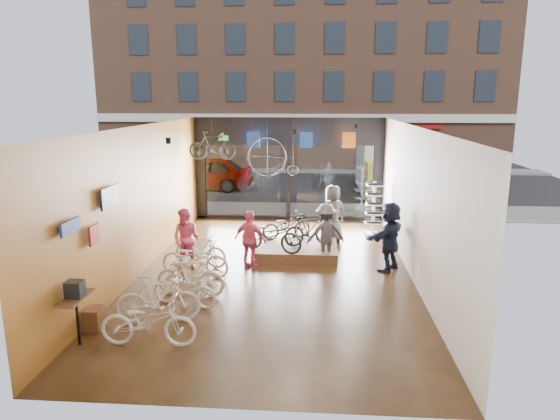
# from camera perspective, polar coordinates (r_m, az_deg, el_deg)

# --- Properties ---
(ground_plane) EXTENTS (7.00, 12.00, 0.04)m
(ground_plane) POSITION_cam_1_polar(r_m,az_deg,el_deg) (13.27, -0.56, -7.15)
(ground_plane) COLOR black
(ground_plane) RESTS_ON ground
(ceiling) EXTENTS (7.00, 12.00, 0.04)m
(ceiling) POSITION_cam_1_polar(r_m,az_deg,el_deg) (12.51, -0.60, 9.64)
(ceiling) COLOR black
(ceiling) RESTS_ON ground
(wall_left) EXTENTS (0.04, 12.00, 3.80)m
(wall_left) POSITION_cam_1_polar(r_m,az_deg,el_deg) (13.51, -15.63, 1.18)
(wall_left) COLOR #AD6A28
(wall_left) RESTS_ON ground
(wall_right) EXTENTS (0.04, 12.00, 3.80)m
(wall_right) POSITION_cam_1_polar(r_m,az_deg,el_deg) (12.95, 15.14, 0.73)
(wall_right) COLOR beige
(wall_right) RESTS_ON ground
(wall_back) EXTENTS (7.00, 0.04, 3.80)m
(wall_back) POSITION_cam_1_polar(r_m,az_deg,el_deg) (7.00, -4.76, -8.94)
(wall_back) COLOR beige
(wall_back) RESTS_ON ground
(storefront) EXTENTS (7.00, 0.26, 3.80)m
(storefront) POSITION_cam_1_polar(r_m,az_deg,el_deg) (18.65, 0.97, 4.69)
(storefront) COLOR black
(storefront) RESTS_ON ground
(exit_sign) EXTENTS (0.35, 0.06, 0.18)m
(exit_sign) POSITION_cam_1_polar(r_m,az_deg,el_deg) (18.70, -6.47, 8.18)
(exit_sign) COLOR #198C26
(exit_sign) RESTS_ON storefront
(street_road) EXTENTS (30.00, 18.00, 0.02)m
(street_road) POSITION_cam_1_polar(r_m,az_deg,el_deg) (27.83, 2.02, 3.34)
(street_road) COLOR black
(street_road) RESTS_ON ground
(sidewalk_near) EXTENTS (30.00, 2.40, 0.12)m
(sidewalk_near) POSITION_cam_1_polar(r_m,az_deg,el_deg) (20.16, 1.15, -0.02)
(sidewalk_near) COLOR slate
(sidewalk_near) RESTS_ON ground
(sidewalk_far) EXTENTS (30.00, 2.00, 0.12)m
(sidewalk_far) POSITION_cam_1_polar(r_m,az_deg,el_deg) (31.77, 2.31, 4.62)
(sidewalk_far) COLOR slate
(sidewalk_far) RESTS_ON ground
(opposite_building) EXTENTS (26.00, 5.00, 14.00)m
(opposite_building) POSITION_cam_1_polar(r_m,az_deg,el_deg) (34.06, 2.57, 16.85)
(opposite_building) COLOR brown
(opposite_building) RESTS_ON ground
(street_car) EXTENTS (4.83, 1.94, 1.65)m
(street_car) POSITION_cam_1_polar(r_m,az_deg,el_deg) (25.34, -8.60, 4.19)
(street_car) COLOR gray
(street_car) RESTS_ON street_road
(box_truck) EXTENTS (2.19, 6.58, 2.59)m
(box_truck) POSITION_cam_1_polar(r_m,az_deg,el_deg) (23.87, 11.93, 4.70)
(box_truck) COLOR silver
(box_truck) RESTS_ON street_road
(floor_bike_0) EXTENTS (1.80, 0.65, 0.94)m
(floor_bike_0) POSITION_cam_1_polar(r_m,az_deg,el_deg) (9.67, -14.82, -12.25)
(floor_bike_0) COLOR beige
(floor_bike_0) RESTS_ON ground_plane
(floor_bike_1) EXTENTS (1.77, 0.78, 1.03)m
(floor_bike_1) POSITION_cam_1_polar(r_m,az_deg,el_deg) (10.53, -13.79, -9.82)
(floor_bike_1) COLOR beige
(floor_bike_1) RESTS_ON ground_plane
(floor_bike_2) EXTENTS (1.64, 0.95, 0.82)m
(floor_bike_2) POSITION_cam_1_polar(r_m,az_deg,el_deg) (11.25, -10.89, -8.77)
(floor_bike_2) COLOR beige
(floor_bike_2) RESTS_ON ground_plane
(floor_bike_3) EXTENTS (1.67, 0.63, 0.98)m
(floor_bike_3) POSITION_cam_1_polar(r_m,az_deg,el_deg) (11.76, -10.23, -7.37)
(floor_bike_3) COLOR beige
(floor_bike_3) RESTS_ON ground_plane
(floor_bike_4) EXTENTS (1.88, 0.91, 0.95)m
(floor_bike_4) POSITION_cam_1_polar(r_m,az_deg,el_deg) (12.98, -9.68, -5.50)
(floor_bike_4) COLOR beige
(floor_bike_4) RESTS_ON ground_plane
(floor_bike_5) EXTENTS (1.62, 0.85, 0.94)m
(floor_bike_5) POSITION_cam_1_polar(r_m,az_deg,el_deg) (13.71, -9.11, -4.51)
(floor_bike_5) COLOR beige
(floor_bike_5) RESTS_ON ground_plane
(display_platform) EXTENTS (2.40, 1.80, 0.30)m
(display_platform) POSITION_cam_1_polar(r_m,az_deg,el_deg) (14.58, 1.79, -4.62)
(display_platform) COLOR #4C361D
(display_platform) RESTS_ON ground_plane
(display_bike_left) EXTENTS (1.92, 1.20, 0.95)m
(display_bike_left) POSITION_cam_1_polar(r_m,az_deg,el_deg) (13.83, -0.99, -2.88)
(display_bike_left) COLOR black
(display_bike_left) RESTS_ON display_platform
(display_bike_mid) EXTENTS (1.63, 1.06, 0.95)m
(display_bike_mid) POSITION_cam_1_polar(r_m,az_deg,el_deg) (14.44, 3.42, -2.22)
(display_bike_mid) COLOR black
(display_bike_mid) RESTS_ON display_platform
(display_bike_right) EXTENTS (1.63, 1.14, 0.81)m
(display_bike_right) POSITION_cam_1_polar(r_m,az_deg,el_deg) (15.09, 0.72, -1.83)
(display_bike_right) COLOR black
(display_bike_right) RESTS_ON display_platform
(customer_1) EXTENTS (0.92, 0.78, 1.64)m
(customer_1) POSITION_cam_1_polar(r_m,az_deg,el_deg) (13.53, -10.64, -3.27)
(customer_1) COLOR #CC4C72
(customer_1) RESTS_ON ground_plane
(customer_2) EXTENTS (1.01, 0.69, 1.59)m
(customer_2) POSITION_cam_1_polar(r_m,az_deg,el_deg) (13.31, -3.42, -3.43)
(customer_2) COLOR #CC4C72
(customer_2) RESTS_ON ground_plane
(customer_3) EXTENTS (1.18, 0.85, 1.65)m
(customer_3) POSITION_cam_1_polar(r_m,az_deg,el_deg) (13.90, 5.27, -2.65)
(customer_3) COLOR #3F3F44
(customer_3) RESTS_ON ground_plane
(customer_4) EXTENTS (1.06, 0.90, 1.84)m
(customer_4) POSITION_cam_1_polar(r_m,az_deg,el_deg) (15.81, 6.01, -0.44)
(customer_4) COLOR #3F3F44
(customer_4) RESTS_ON ground_plane
(customer_5) EXTENTS (1.40, 1.73, 1.85)m
(customer_5) POSITION_cam_1_polar(r_m,az_deg,el_deg) (13.47, 12.42, -2.95)
(customer_5) COLOR #161C33
(customer_5) RESTS_ON ground_plane
(sunglasses_rack) EXTENTS (0.60, 0.52, 1.83)m
(sunglasses_rack) POSITION_cam_1_polar(r_m,az_deg,el_deg) (16.72, 10.66, 0.12)
(sunglasses_rack) COLOR white
(sunglasses_rack) RESTS_ON ground_plane
(wall_merch) EXTENTS (0.40, 2.40, 2.60)m
(wall_merch) POSITION_cam_1_polar(r_m,az_deg,el_deg) (10.47, -21.14, -5.87)
(wall_merch) COLOR navy
(wall_merch) RESTS_ON wall_left
(penny_farthing) EXTENTS (1.66, 0.06, 1.33)m
(penny_farthing) POSITION_cam_1_polar(r_m,az_deg,el_deg) (16.97, -0.53, 5.95)
(penny_farthing) COLOR black
(penny_farthing) RESTS_ON ceiling
(hung_bike) EXTENTS (1.58, 0.46, 0.95)m
(hung_bike) POSITION_cam_1_polar(r_m,az_deg,el_deg) (17.09, -7.78, 7.31)
(hung_bike) COLOR black
(hung_bike) RESTS_ON ceiling
(jersey_left) EXTENTS (0.45, 0.03, 0.55)m
(jersey_left) POSITION_cam_1_polar(r_m,az_deg,el_deg) (17.85, -3.10, 8.03)
(jersey_left) COLOR #1E3F99
(jersey_left) RESTS_ON ceiling
(jersey_mid) EXTENTS (0.45, 0.03, 0.55)m
(jersey_mid) POSITION_cam_1_polar(r_m,az_deg,el_deg) (17.71, 3.00, 8.00)
(jersey_mid) COLOR #1E3F99
(jersey_mid) RESTS_ON ceiling
(jersey_right) EXTENTS (0.45, 0.03, 0.55)m
(jersey_right) POSITION_cam_1_polar(r_m,az_deg,el_deg) (17.74, 7.89, 7.91)
(jersey_right) COLOR #CC5919
(jersey_right) RESTS_ON ceiling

